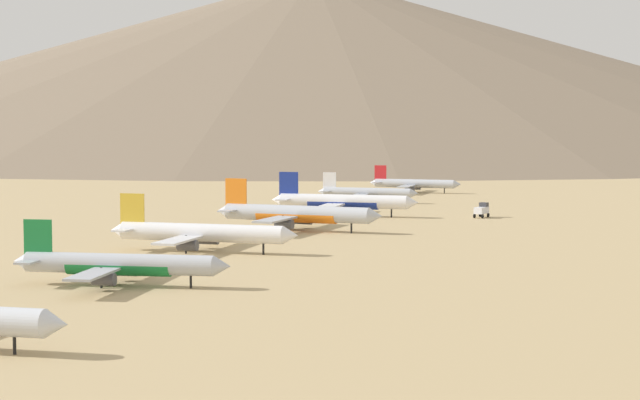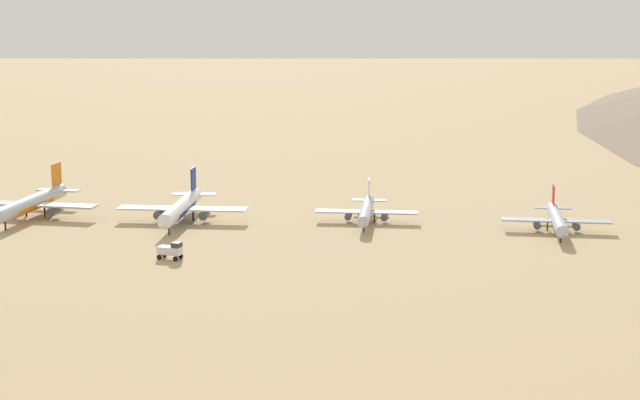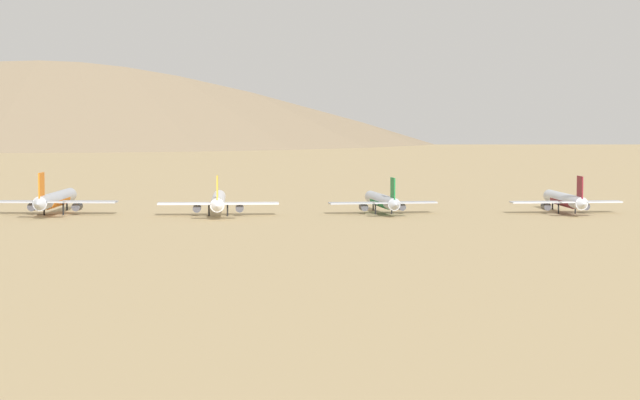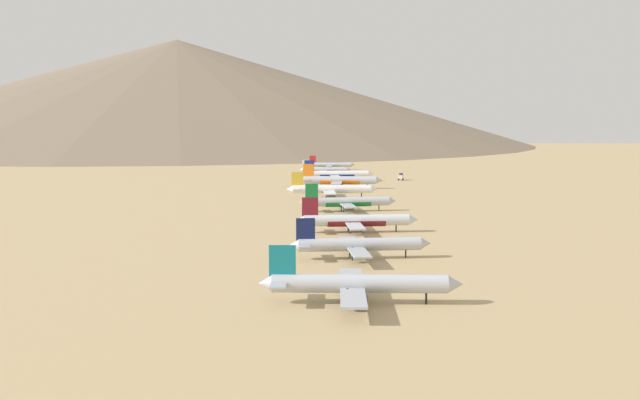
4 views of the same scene
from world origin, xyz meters
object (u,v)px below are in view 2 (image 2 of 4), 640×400
parked_jet_7 (366,211)px  parked_jet_8 (557,219)px  parked_jet_6 (181,208)px  parked_jet_5 (31,203)px  service_truck (171,250)px

parked_jet_7 → parked_jet_8: 46.69m
parked_jet_6 → parked_jet_7: 46.55m
parked_jet_7 → parked_jet_8: (4.17, 46.50, 0.06)m
parked_jet_6 → parked_jet_7: parked_jet_6 is taller
parked_jet_7 → parked_jet_8: parked_jet_8 is taller
parked_jet_5 → parked_jet_6: bearing=90.8°
parked_jet_6 → service_truck: (36.31, 7.79, -1.82)m
parked_jet_5 → service_truck: parked_jet_5 is taller
parked_jet_8 → parked_jet_6: bearing=-88.7°
parked_jet_6 → parked_jet_5: bearing=-89.2°
parked_jet_8 → service_truck: (38.38, -84.84, -1.08)m
parked_jet_5 → parked_jet_7: parked_jet_5 is taller
parked_jet_5 → parked_jet_6: 39.47m
parked_jet_6 → parked_jet_8: 92.65m
parked_jet_6 → service_truck: 37.18m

